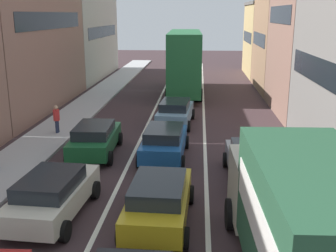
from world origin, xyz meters
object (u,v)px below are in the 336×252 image
Objects in this scene: sedan_centre_lane_second at (159,199)px; pedestrian_near_kerb at (57,118)px; sedan_left_lane_third at (95,138)px; sedan_right_lane_behind_truck at (253,162)px; coupe_centre_lane_fourth at (175,112)px; removalist_box_truck at (301,217)px; wagon_left_lane_second at (53,194)px; hatchback_centre_lane_third at (164,141)px; bus_mid_queue_primary at (185,60)px.

sedan_centre_lane_second is 2.62× the size of pedestrian_near_kerb.
sedan_left_lane_third is at bearing 31.68° from sedan_centre_lane_second.
sedan_left_lane_third is 2.63× the size of pedestrian_near_kerb.
sedan_right_lane_behind_truck is at bearing -40.84° from sedan_centre_lane_second.
sedan_centre_lane_second is 0.99× the size of coupe_centre_lane_fourth.
wagon_left_lane_second is at bearing 62.89° from removalist_box_truck.
hatchback_centre_lane_third is 5.93m from coupe_centre_lane_fourth.
wagon_left_lane_second and sedan_right_lane_behind_truck have the same top height.
removalist_box_truck reaches higher than hatchback_centre_lane_third.
sedan_centre_lane_second is 3.47m from wagon_left_lane_second.
sedan_right_lane_behind_truck is at bearing -0.58° from removalist_box_truck.
pedestrian_near_kerb reaches higher than coupe_centre_lane_fourth.
coupe_centre_lane_fourth is 1.02× the size of sedan_right_lane_behind_truck.
hatchback_centre_lane_third is at bearing -24.47° from wagon_left_lane_second.
wagon_left_lane_second is 6.70m from hatchback_centre_lane_third.
coupe_centre_lane_fourth is at bearing -161.30° from pedestrian_near_kerb.
coupe_centre_lane_fourth is at bearing 11.74° from removalist_box_truck.
sedan_right_lane_behind_truck is at bearing -121.46° from hatchback_centre_lane_third.
wagon_left_lane_second is at bearing 89.35° from sedan_centre_lane_second.
wagon_left_lane_second is 7.68m from sedan_right_lane_behind_truck.
sedan_centre_lane_second and coupe_centre_lane_fourth have the same top height.
wagon_left_lane_second is 1.01× the size of hatchback_centre_lane_third.
hatchback_centre_lane_third is at bearing -96.40° from sedan_left_lane_third.
sedan_left_lane_third is 1.01× the size of sedan_right_lane_behind_truck.
removalist_box_truck is at bearing -173.37° from bus_mid_queue_primary.
wagon_left_lane_second is 0.42× the size of bus_mid_queue_primary.
sedan_centre_lane_second and sedan_right_lane_behind_truck have the same top height.
bus_mid_queue_primary is at bearing 9.27° from sedan_right_lane_behind_truck.
sedan_centre_lane_second is at bearing 136.19° from sedan_right_lane_behind_truck.
wagon_left_lane_second and coupe_centre_lane_fourth have the same top height.
pedestrian_near_kerb is (-6.49, -12.59, -1.88)m from bus_mid_queue_primary.
pedestrian_near_kerb is at bearing 41.24° from sedan_left_lane_third.
removalist_box_truck is at bearing -111.57° from wagon_left_lane_second.
sedan_right_lane_behind_truck is 11.40m from pedestrian_near_kerb.
coupe_centre_lane_fourth is at bearing 177.55° from bus_mid_queue_primary.
removalist_box_truck is 1.76× the size of coupe_centre_lane_fourth.
removalist_box_truck is 4.69× the size of pedestrian_near_kerb.
sedan_centre_lane_second is at bearing -175.08° from hatchback_centre_lane_third.
removalist_box_truck is at bearing -162.31° from coupe_centre_lane_fourth.
coupe_centre_lane_fourth is (3.28, 11.85, 0.00)m from wagon_left_lane_second.
sedan_left_lane_third is 0.41× the size of bus_mid_queue_primary.
sedan_centre_lane_second is 4.96m from sedan_right_lane_behind_truck.
sedan_centre_lane_second and wagon_left_lane_second have the same top height.
pedestrian_near_kerb is (-2.88, 3.04, 0.15)m from sedan_left_lane_third.
sedan_right_lane_behind_truck is (3.70, -2.42, 0.00)m from hatchback_centre_lane_third.
bus_mid_queue_primary reaches higher than sedan_right_lane_behind_truck.
sedan_centre_lane_second is 1.00× the size of sedan_left_lane_third.
removalist_box_truck reaches higher than coupe_centre_lane_fourth.
sedan_left_lane_third and sedan_right_lane_behind_truck have the same top height.
sedan_right_lane_behind_truck is at bearing 146.01° from pedestrian_near_kerb.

